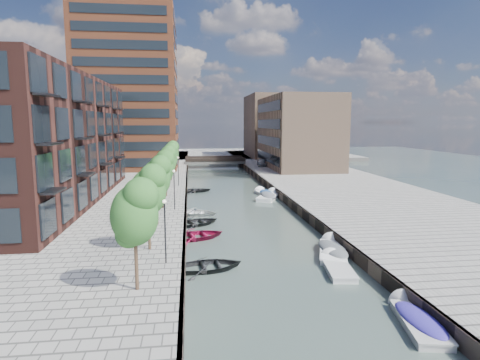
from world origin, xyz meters
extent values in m
plane|color=#38473F|center=(0.00, 40.00, 0.00)|extent=(300.00, 300.00, 0.00)
cube|color=gray|center=(16.00, 40.00, 0.50)|extent=(20.00, 140.00, 1.00)
cube|color=#332823|center=(-6.10, 40.00, 0.50)|extent=(0.25, 140.00, 1.00)
cube|color=#332823|center=(6.10, 40.00, 0.50)|extent=(0.25, 140.00, 1.00)
cube|color=gray|center=(0.00, 100.00, 0.50)|extent=(80.00, 40.00, 1.00)
cube|color=black|center=(-20.00, 30.00, 8.00)|extent=(8.00, 38.00, 14.00)
cube|color=brown|center=(-17.00, 65.00, 16.00)|extent=(18.00, 18.00, 30.00)
cube|color=#8E6E57|center=(16.00, 62.00, 8.00)|extent=(12.00, 25.00, 14.00)
cube|color=#8E6E57|center=(16.00, 88.00, 9.00)|extent=(12.00, 20.00, 16.00)
cube|color=gray|center=(0.00, 72.00, 1.30)|extent=(13.00, 6.00, 0.60)
cube|color=#332823|center=(0.00, 69.20, 1.90)|extent=(13.00, 0.40, 0.80)
cube|color=#332823|center=(0.00, 74.80, 1.90)|extent=(13.00, 0.40, 0.80)
cylinder|color=#382619|center=(-8.50, 4.00, 2.60)|extent=(0.20, 0.20, 3.20)
ellipsoid|color=#21541F|center=(-8.50, 4.00, 5.33)|extent=(2.50, 2.50, 3.25)
cylinder|color=#382619|center=(-8.50, 11.00, 2.60)|extent=(0.20, 0.20, 3.20)
ellipsoid|color=#21541F|center=(-8.50, 11.00, 5.33)|extent=(2.50, 2.50, 3.25)
cylinder|color=#382619|center=(-8.50, 18.00, 2.60)|extent=(0.20, 0.20, 3.20)
ellipsoid|color=#21541F|center=(-8.50, 18.00, 5.33)|extent=(2.50, 2.50, 3.25)
cylinder|color=#382619|center=(-8.50, 25.00, 2.60)|extent=(0.20, 0.20, 3.20)
ellipsoid|color=#21541F|center=(-8.50, 25.00, 5.33)|extent=(2.50, 2.50, 3.25)
cylinder|color=#382619|center=(-8.50, 32.00, 2.60)|extent=(0.20, 0.20, 3.20)
ellipsoid|color=#21541F|center=(-8.50, 32.00, 5.33)|extent=(2.50, 2.50, 3.25)
cylinder|color=#382619|center=(-8.50, 39.00, 2.60)|extent=(0.20, 0.20, 3.20)
ellipsoid|color=#21541F|center=(-8.50, 39.00, 5.33)|extent=(2.50, 2.50, 3.25)
cylinder|color=#382619|center=(-8.50, 46.00, 2.60)|extent=(0.20, 0.20, 3.20)
ellipsoid|color=#21541F|center=(-8.50, 46.00, 5.33)|extent=(2.50, 2.50, 3.25)
cylinder|color=black|center=(-7.20, 8.00, 3.00)|extent=(0.10, 0.10, 4.00)
sphere|color=#FFF2CC|center=(-7.20, 8.00, 5.00)|extent=(0.24, 0.24, 0.24)
cylinder|color=black|center=(-7.20, 24.00, 3.00)|extent=(0.10, 0.10, 4.00)
sphere|color=#FFF2CC|center=(-7.20, 24.00, 5.00)|extent=(0.24, 0.24, 0.24)
cylinder|color=black|center=(-7.20, 40.00, 3.00)|extent=(0.10, 0.10, 4.00)
sphere|color=#FFF2CC|center=(-7.20, 40.00, 5.00)|extent=(0.24, 0.24, 0.24)
imported|color=black|center=(-4.46, 9.08, 0.00)|extent=(5.22, 4.10, 0.98)
imported|color=black|center=(-5.08, 21.22, 0.00)|extent=(5.75, 5.08, 0.99)
imported|color=maroon|center=(-5.16, 16.57, 0.00)|extent=(5.77, 4.81, 1.03)
imported|color=silver|center=(-5.23, 25.41, 0.00)|extent=(5.80, 4.87, 1.03)
imported|color=#232326|center=(-4.75, 40.13, 0.00)|extent=(5.13, 4.21, 0.93)
cube|color=#B2B2B0|center=(5.40, 0.00, 0.05)|extent=(2.45, 4.56, 0.61)
cube|color=#B2B2B0|center=(5.40, 0.00, 0.38)|extent=(2.54, 4.67, 0.09)
cone|color=#B2B2B0|center=(5.84, 2.12, 0.09)|extent=(1.74, 1.16, 1.60)
ellipsoid|color=#2C2199|center=(5.40, 0.00, 0.42)|extent=(2.28, 4.17, 0.53)
cube|color=white|center=(4.99, 10.92, 0.05)|extent=(3.28, 5.21, 0.69)
cube|color=white|center=(4.99, 10.92, 0.43)|extent=(3.39, 5.34, 0.11)
cone|color=white|center=(5.77, 13.24, 0.11)|extent=(2.02, 1.49, 1.81)
ellipsoid|color=#4D5154|center=(4.99, 10.92, 0.48)|extent=(3.04, 4.77, 0.60)
cube|color=silver|center=(4.14, 7.59, 0.05)|extent=(2.13, 4.42, 0.60)
cube|color=silver|center=(4.14, 7.59, 0.37)|extent=(2.22, 4.52, 0.09)
cone|color=silver|center=(4.43, 9.70, 0.09)|extent=(1.67, 1.04, 1.57)
cube|color=white|center=(4.69, 35.94, 0.05)|extent=(2.31, 4.66, 0.63)
cube|color=white|center=(4.69, 35.94, 0.39)|extent=(2.41, 4.77, 0.10)
cone|color=white|center=(4.35, 38.14, 0.10)|extent=(1.76, 1.12, 1.65)
ellipsoid|color=navy|center=(4.69, 35.94, 0.44)|extent=(2.16, 4.26, 0.54)
cube|color=white|center=(4.51, 33.53, 0.06)|extent=(3.87, 5.46, 0.73)
cube|color=white|center=(4.51, 33.53, 0.45)|extent=(4.00, 5.59, 0.11)
cone|color=white|center=(5.58, 35.87, 0.11)|extent=(2.14, 1.71, 1.90)
ellipsoid|color=#5B5D63|center=(4.51, 33.53, 0.50)|extent=(3.58, 5.00, 0.62)
imported|color=#A1A3A5|center=(9.16, 64.05, 1.74)|extent=(2.14, 4.49, 1.48)
camera|label=1|loc=(-5.58, -17.04, 9.91)|focal=30.00mm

